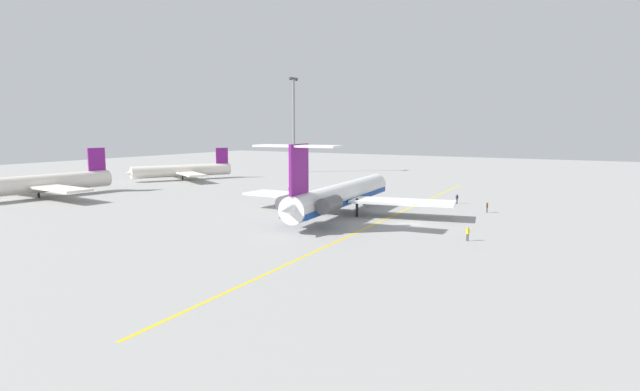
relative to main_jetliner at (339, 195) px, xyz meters
The scene contains 13 objects.
ground 12.50m from the main_jetliner, 94.77° to the right, with size 339.18×339.18×0.00m, color gray.
main_jetliner is the anchor object (origin of this frame).
airliner_far_left 61.49m from the main_jetliner, 102.07° to the left, with size 31.16×30.83×9.31m.
airliner_mid_left 67.31m from the main_jetliner, 66.45° to the left, with size 25.16×25.49×8.11m.
ground_crew_near_nose 24.79m from the main_jetliner, 30.47° to the right, with size 0.28×0.44×1.78m.
ground_crew_near_tail 24.13m from the main_jetliner, 53.79° to the right, with size 0.36×0.29×1.69m.
ground_crew_portside 24.45m from the main_jetliner, 52.71° to the left, with size 0.42×0.27×1.70m.
ground_crew_starboard 23.74m from the main_jetliner, 110.51° to the right, with size 0.28×0.43×1.75m.
safety_cone_nose 24.40m from the main_jetliner, 43.27° to the left, with size 0.40×0.40×0.55m, color #EA590F.
safety_cone_wingtip 27.42m from the main_jetliner, 45.23° to the left, with size 0.40×0.40×0.55m, color #EA590F.
safety_cone_tail 28.43m from the main_jetliner, 38.16° to the right, with size 0.40×0.40×0.55m, color #EA590F.
taxiway_centreline 8.32m from the main_jetliner, 81.75° to the right, with size 101.70×0.36×0.01m, color gold.
light_mast 80.13m from the main_jetliner, 38.38° to the left, with size 4.00×0.70×28.41m.
Camera 1 is at (-69.34, -25.80, 13.71)m, focal length 29.06 mm.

